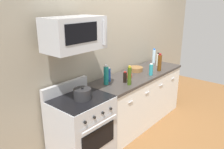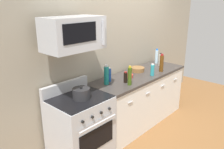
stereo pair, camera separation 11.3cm
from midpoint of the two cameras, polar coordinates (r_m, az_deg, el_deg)
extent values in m
plane|color=brown|center=(4.35, 5.55, -11.40)|extent=(6.09, 6.09, 0.00)
cube|color=#9E937F|center=(4.10, 1.39, 7.09)|extent=(5.07, 0.10, 2.70)
cube|color=silver|center=(4.15, 5.73, -6.10)|extent=(1.95, 0.62, 0.88)
cube|color=#383330|center=(3.98, 5.94, -0.05)|extent=(1.98, 0.65, 0.04)
cube|color=black|center=(4.19, 8.77, -11.94)|extent=(1.95, 0.02, 0.10)
cylinder|color=silver|center=(3.35, 3.70, -6.85)|extent=(0.10, 0.02, 0.02)
cylinder|color=silver|center=(3.70, 7.95, -4.52)|extent=(0.10, 0.02, 0.02)
cylinder|color=silver|center=(4.07, 11.42, -2.59)|extent=(0.10, 0.02, 0.02)
cylinder|color=silver|center=(4.45, 14.30, -0.97)|extent=(0.10, 0.02, 0.02)
cube|color=#B7BABF|center=(3.23, -8.64, -13.43)|extent=(0.76, 0.64, 0.91)
cube|color=black|center=(3.03, -4.43, -15.70)|extent=(0.58, 0.01, 0.30)
cylinder|color=#B7BABF|center=(2.89, -4.09, -12.15)|extent=(0.61, 0.02, 0.02)
cube|color=#B7BABF|center=(3.20, -12.54, -3.29)|extent=(0.76, 0.06, 0.16)
cube|color=black|center=(3.02, -9.05, -5.95)|extent=(0.73, 0.61, 0.01)
cylinder|color=black|center=(2.72, -7.92, -11.75)|extent=(0.04, 0.02, 0.04)
cylinder|color=black|center=(2.81, -5.58, -10.62)|extent=(0.04, 0.02, 0.04)
cylinder|color=black|center=(2.90, -3.41, -9.55)|extent=(0.04, 0.02, 0.04)
cylinder|color=black|center=(3.00, -1.38, -8.53)|extent=(0.04, 0.02, 0.04)
cube|color=#B7BABF|center=(2.83, -10.57, 9.99)|extent=(0.74, 0.40, 0.40)
cube|color=black|center=(2.63, -8.75, 10.20)|extent=(0.48, 0.01, 0.22)
cube|color=#B7BABF|center=(2.87, -3.05, 10.38)|extent=(0.02, 0.04, 0.30)
cylinder|color=black|center=(3.52, 2.36, -0.74)|extent=(0.06, 0.06, 0.16)
cylinder|color=maroon|center=(3.49, 2.38, 0.61)|extent=(0.04, 0.04, 0.02)
cylinder|color=silver|center=(4.68, 9.73, 4.49)|extent=(0.06, 0.06, 0.27)
cylinder|color=blue|center=(4.65, 9.83, 6.24)|extent=(0.04, 0.04, 0.03)
cylinder|color=silver|center=(4.50, 10.73, 3.65)|extent=(0.06, 0.06, 0.23)
cylinder|color=black|center=(4.47, 10.82, 5.20)|extent=(0.04, 0.04, 0.02)
cylinder|color=#197F7A|center=(3.42, -2.43, -0.27)|extent=(0.07, 0.07, 0.28)
cylinder|color=beige|center=(3.37, -2.46, 2.18)|extent=(0.05, 0.05, 0.03)
cylinder|color=#59330F|center=(4.15, 11.03, 2.82)|extent=(0.07, 0.07, 0.29)
cylinder|color=maroon|center=(4.11, 11.16, 4.96)|extent=(0.05, 0.05, 0.03)
cylinder|color=#1E4CA5|center=(3.55, -1.77, -0.15)|extent=(0.06, 0.06, 0.21)
cylinder|color=silver|center=(3.51, -1.79, 1.61)|extent=(0.04, 0.04, 0.02)
cylinder|color=teal|center=(3.90, 8.89, 1.17)|extent=(0.06, 0.06, 0.19)
cylinder|color=white|center=(3.87, 8.97, 2.62)|extent=(0.04, 0.04, 0.02)
cylinder|color=#385114|center=(3.40, 3.42, -0.44)|extent=(0.06, 0.06, 0.27)
cylinder|color=#B29919|center=(3.36, 3.47, 1.95)|extent=(0.04, 0.04, 0.03)
cylinder|color=#B72D28|center=(3.77, 3.20, -0.29)|extent=(0.13, 0.13, 0.05)
torus|color=#B72D28|center=(3.77, 3.21, 0.03)|extent=(0.13, 0.13, 0.01)
cylinder|color=#B72D28|center=(3.78, 3.20, -0.59)|extent=(0.07, 0.07, 0.01)
cylinder|color=brown|center=(4.10, 5.18, 1.35)|extent=(0.25, 0.25, 0.07)
torus|color=brown|center=(4.09, 5.19, 1.77)|extent=(0.25, 0.25, 0.01)
cylinder|color=brown|center=(4.11, 5.16, 0.93)|extent=(0.14, 0.14, 0.01)
cylinder|color=#262628|center=(2.95, -8.49, -4.84)|extent=(0.23, 0.23, 0.14)
sphere|color=black|center=(2.92, -8.57, -3.28)|extent=(0.04, 0.04, 0.04)
camera|label=1|loc=(0.06, -90.98, -0.32)|focal=36.62mm
camera|label=2|loc=(0.06, 89.02, 0.32)|focal=36.62mm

